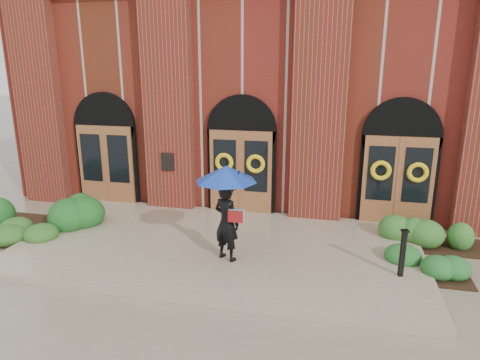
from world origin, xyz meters
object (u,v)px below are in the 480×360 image
(man_with_umbrella, at_px, (227,195))
(metal_post, at_px, (403,252))
(hedge_wall_left, at_px, (47,213))
(hedge_wall_right, at_px, (427,233))

(man_with_umbrella, bearing_deg, metal_post, -154.61)
(man_with_umbrella, relative_size, hedge_wall_left, 0.66)
(hedge_wall_right, bearing_deg, metal_post, -112.15)
(man_with_umbrella, height_order, hedge_wall_left, man_with_umbrella)
(hedge_wall_left, xyz_separation_m, hedge_wall_right, (10.40, 1.13, -0.10))
(metal_post, bearing_deg, hedge_wall_left, 173.52)
(metal_post, distance_m, hedge_wall_left, 9.56)
(hedge_wall_right, bearing_deg, man_with_umbrella, -154.60)
(man_with_umbrella, distance_m, hedge_wall_left, 5.90)
(hedge_wall_left, height_order, hedge_wall_right, hedge_wall_left)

